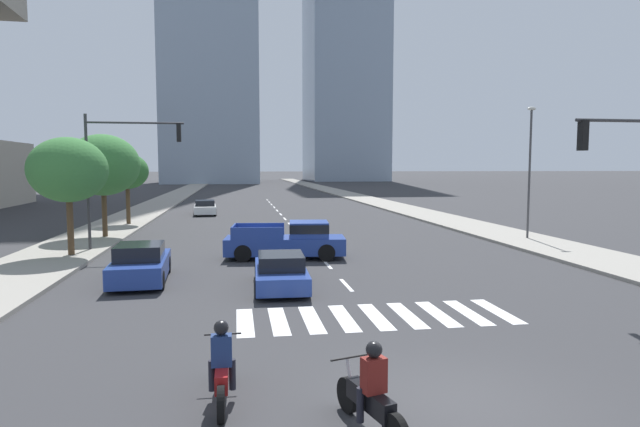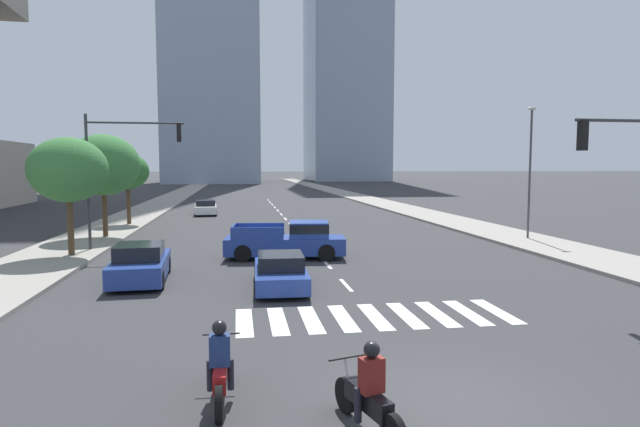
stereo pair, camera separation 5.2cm
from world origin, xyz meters
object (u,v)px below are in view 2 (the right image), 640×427
object	(u,v)px
street_lamp_east	(530,162)
street_tree_second	(103,165)
street_tree_nearest	(68,170)
motorcycle_lead	(369,396)
sedan_blue_2	(280,272)
traffic_signal_far	(122,157)
sedan_blue_1	(140,264)
sedan_white_0	(206,208)
pickup_truck	(291,240)
street_tree_third	(128,172)
motorcycle_trailing	(220,369)

from	to	relation	value
street_lamp_east	street_tree_second	world-z (taller)	street_lamp_east
street_tree_nearest	motorcycle_lead	bearing A→B (deg)	-61.84
sedan_blue_2	traffic_signal_far	bearing A→B (deg)	39.03
street_tree_second	motorcycle_lead	bearing A→B (deg)	-68.55
sedan_blue_2	street_tree_nearest	distance (m)	12.14
sedan_blue_1	street_lamp_east	xyz separation A→B (m)	(19.56, 7.82, 3.74)
sedan_blue_2	traffic_signal_far	distance (m)	12.11
sedan_white_0	pickup_truck	bearing A→B (deg)	-170.65
pickup_truck	street_tree_second	xyz separation A→B (m)	(-9.87, 8.06, 3.41)
sedan_white_0	street_tree_third	bearing A→B (deg)	146.29
sedan_white_0	traffic_signal_far	size ratio (longest dim) A/B	0.70
motorcycle_lead	sedan_white_0	world-z (taller)	motorcycle_lead
motorcycle_lead	street_tree_nearest	xyz separation A→B (m)	(-9.48, 17.71, 3.40)
sedan_blue_1	street_tree_second	bearing A→B (deg)	15.50
motorcycle_lead	pickup_truck	size ratio (longest dim) A/B	0.37
sedan_blue_2	street_tree_third	size ratio (longest dim) A/B	0.88
motorcycle_lead	sedan_blue_1	bearing A→B (deg)	8.26
sedan_white_0	sedan_blue_2	size ratio (longest dim) A/B	1.06
motorcycle_trailing	street_tree_third	bearing A→B (deg)	13.70
street_lamp_east	street_tree_nearest	distance (m)	23.66
motorcycle_lead	street_tree_nearest	distance (m)	20.38
street_tree_nearest	traffic_signal_far	bearing A→B (deg)	38.48
sedan_blue_2	street_tree_second	world-z (taller)	street_tree_second
sedan_blue_1	street_tree_second	size ratio (longest dim) A/B	0.77
street_tree_nearest	street_tree_second	xyz separation A→B (m)	(-0.00, 6.43, 0.23)
street_tree_third	pickup_truck	bearing A→B (deg)	-56.46
pickup_truck	sedan_blue_1	size ratio (longest dim) A/B	1.24
street_tree_third	sedan_blue_1	bearing A→B (deg)	-78.08
sedan_blue_2	street_lamp_east	distance (m)	17.92
sedan_blue_2	street_tree_nearest	world-z (taller)	street_tree_nearest
sedan_white_0	street_tree_nearest	size ratio (longest dim) A/B	0.85
sedan_white_0	street_tree_second	xyz separation A→B (m)	(-4.79, -14.92, 3.64)
sedan_white_0	street_tree_nearest	xyz separation A→B (m)	(-4.79, -21.34, 3.41)
sedan_blue_1	sedan_blue_2	bearing A→B (deg)	-112.58
motorcycle_trailing	sedan_blue_1	xyz separation A→B (m)	(-3.15, 10.49, 0.06)
street_lamp_east	motorcycle_lead	bearing A→B (deg)	-125.41
street_tree_nearest	street_tree_second	size ratio (longest dim) A/B	0.91
pickup_truck	street_tree_third	distance (m)	18.10
motorcycle_trailing	sedan_blue_1	size ratio (longest dim) A/B	0.50
street_tree_third	motorcycle_trailing	bearing A→B (deg)	-76.35
pickup_truck	sedan_blue_2	size ratio (longest dim) A/B	1.29
sedan_blue_1	pickup_truck	bearing A→B (deg)	-57.85
street_tree_second	street_tree_nearest	bearing A→B (deg)	-90.00
sedan_blue_1	sedan_white_0	bearing A→B (deg)	-4.40
sedan_blue_2	street_tree_second	size ratio (longest dim) A/B	0.74
sedan_blue_2	sedan_white_0	bearing A→B (deg)	10.03
motorcycle_lead	street_tree_nearest	world-z (taller)	street_tree_nearest
sedan_white_0	street_lamp_east	bearing A→B (deg)	-138.83
street_tree_nearest	street_tree_third	xyz separation A→B (m)	(0.00, 13.25, -0.20)
sedan_blue_1	sedan_blue_2	xyz separation A→B (m)	(4.91, -1.77, -0.08)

